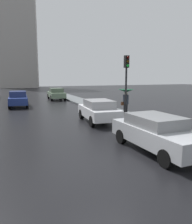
# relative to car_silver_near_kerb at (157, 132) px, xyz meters

# --- Properties ---
(ground) EXTENTS (120.00, 120.00, 0.00)m
(ground) POSITION_rel_car_silver_near_kerb_xyz_m (-2.63, -1.17, -0.74)
(ground) COLOR black
(car_silver_near_kerb) EXTENTS (1.92, 4.40, 1.40)m
(car_silver_near_kerb) POSITION_rel_car_silver_near_kerb_xyz_m (0.00, 0.00, 0.00)
(car_silver_near_kerb) COLOR #B2B5BA
(car_silver_near_kerb) RESTS_ON ground
(car_white_mid_road) EXTENTS (2.10, 4.16, 1.43)m
(car_white_mid_road) POSITION_rel_car_silver_near_kerb_xyz_m (0.00, 6.05, 0.02)
(car_white_mid_road) COLOR silver
(car_white_mid_road) RESTS_ON ground
(car_blue_far_ahead) EXTENTS (1.93, 4.03, 1.52)m
(car_blue_far_ahead) POSITION_rel_car_silver_near_kerb_xyz_m (-4.46, 15.59, 0.04)
(car_blue_far_ahead) COLOR navy
(car_blue_far_ahead) RESTS_ON ground
(car_green_behind_camera) EXTENTS (1.94, 4.25, 1.46)m
(car_green_behind_camera) POSITION_rel_car_silver_near_kerb_xyz_m (0.31, 20.75, 0.02)
(car_green_behind_camera) COLOR slate
(car_green_behind_camera) RESTS_ON ground
(pedestrian_with_umbrella_near) EXTENTS (1.09, 1.09, 1.88)m
(pedestrian_with_umbrella_near) POSITION_rel_car_silver_near_kerb_xyz_m (2.30, 6.61, 0.90)
(pedestrian_with_umbrella_near) COLOR black
(pedestrian_with_umbrella_near) RESTS_ON sidewalk_strip
(traffic_light) EXTENTS (0.26, 0.39, 4.07)m
(traffic_light) POSITION_rel_car_silver_near_kerb_xyz_m (1.65, 5.44, 2.23)
(traffic_light) COLOR black
(traffic_light) RESTS_ON sidewalk_strip
(distant_tower) EXTENTS (10.47, 9.24, 33.12)m
(distant_tower) POSITION_rel_car_silver_near_kerb_xyz_m (-1.99, 55.75, 14.08)
(distant_tower) COLOR #9E9993
(distant_tower) RESTS_ON ground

